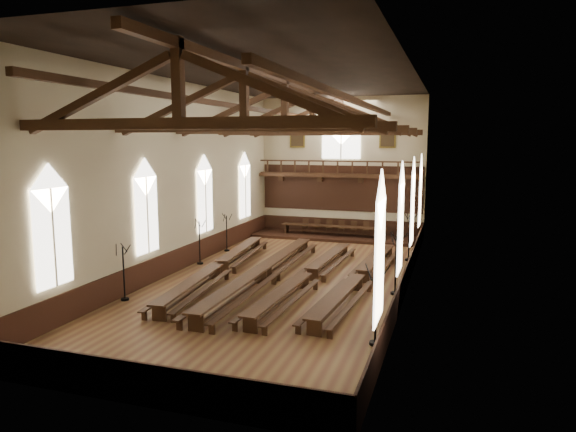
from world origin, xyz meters
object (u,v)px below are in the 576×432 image
candelabrum_right_mid (395,276)px  candelabrum_right_far (409,246)px  refectory_row_d (361,276)px  dais (333,237)px  candelabrum_right_near (375,320)px  refectory_row_c (308,274)px  high_table (333,227)px  candelabrum_left_mid (200,250)px  refectory_row_a (219,266)px  candelabrum_left_far (227,240)px  candelabrum_left_near (124,283)px  refectory_row_b (263,270)px

candelabrum_right_mid → candelabrum_right_far: candelabrum_right_mid is taller
refectory_row_d → candelabrum_right_far: 6.43m
dais → candelabrum_right_near: 19.29m
refectory_row_c → high_table: size_ratio=1.86×
candelabrum_left_mid → refectory_row_a: bearing=-43.5°
refectory_row_d → candelabrum_right_mid: size_ratio=4.89×
candelabrum_right_mid → refectory_row_d: bearing=156.1°
refectory_row_c → candelabrum_right_mid: candelabrum_right_mid is taller
candelabrum_left_mid → candelabrum_right_far: 11.97m
candelabrum_left_far → high_table: bearing=49.4°
high_table → candelabrum_right_far: 7.87m
candelabrum_left_mid → candelabrum_left_far: candelabrum_left_mid is taller
candelabrum_left_near → candelabrum_left_mid: size_ratio=0.98×
candelabrum_right_mid → candelabrum_left_far: bearing=151.4°
candelabrum_left_far → candelabrum_right_far: 11.14m
candelabrum_right_far → refectory_row_c: bearing=-122.0°
high_table → candelabrum_left_far: (-5.37, -6.28, -0.07)m
refectory_row_d → high_table: (-4.03, 11.59, 0.27)m
candelabrum_left_near → candelabrum_left_far: candelabrum_left_near is taller
refectory_row_b → candelabrum_left_far: size_ratio=6.19×
refectory_row_c → candelabrum_right_mid: 4.18m
dais → high_table: high_table is taller
dais → candelabrum_right_far: bearing=-43.3°
candelabrum_right_far → candelabrum_right_mid: bearing=-90.0°
refectory_row_b → refectory_row_d: size_ratio=1.05×
candelabrum_left_near → candelabrum_right_mid: (11.10, 4.50, 0.11)m
refectory_row_d → candelabrum_right_far: candelabrum_right_far is taller
refectory_row_d → candelabrum_left_mid: bearing=169.6°
dais → candelabrum_right_mid: (5.73, -12.34, 0.78)m
dais → candelabrum_left_mid: size_ratio=4.44×
refectory_row_a → candelabrum_left_mid: size_ratio=5.58×
refectory_row_b → high_table: size_ratio=1.96×
candelabrum_left_mid → candelabrum_right_near: candelabrum_right_near is taller
refectory_row_a → refectory_row_b: bearing=-6.5°
candelabrum_right_far → candelabrum_left_near: bearing=-134.1°
refectory_row_d → dais: size_ratio=1.24×
refectory_row_c → candelabrum_left_near: 8.45m
refectory_row_a → dais: 12.33m
candelabrum_left_near → candelabrum_right_far: size_ratio=0.89×
refectory_row_c → candelabrum_left_mid: bearing=162.7°
candelabrum_right_near → candelabrum_right_mid: candelabrum_right_mid is taller
refectory_row_d → candelabrum_right_near: bearing=-76.0°
candelabrum_right_near → candelabrum_right_mid: size_ratio=0.98×
dais → candelabrum_left_near: 17.69m
candelabrum_left_mid → dais: bearing=61.4°
high_table → candelabrum_right_mid: bearing=-65.1°
refectory_row_d → candelabrum_left_near: 10.77m
candelabrum_right_far → high_table: bearing=136.7°
refectory_row_c → dais: bearing=97.4°
refectory_row_c → candelabrum_left_mid: candelabrum_left_mid is taller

